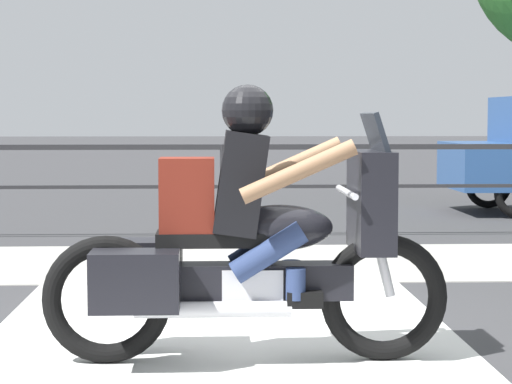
{
  "coord_description": "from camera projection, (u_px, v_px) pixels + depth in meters",
  "views": [
    {
      "loc": [
        -0.12,
        -5.99,
        1.4
      ],
      "look_at": [
        0.2,
        1.23,
        0.84
      ],
      "focal_mm": 70.0,
      "sensor_mm": 36.0,
      "label": 1
    }
  ],
  "objects": [
    {
      "name": "fence_railing",
      "position": [
        222.0,
        164.0,
        11.33
      ],
      "size": [
        36.0,
        0.05,
        1.07
      ],
      "color": "#232326",
      "rests_on": "ground"
    },
    {
      "name": "motorcycle",
      "position": [
        246.0,
        241.0,
        5.62
      ],
      "size": [
        2.3,
        0.76,
        1.57
      ],
      "rotation": [
        0.0,
        0.0,
        0.07
      ],
      "color": "black",
      "rests_on": "ground"
    },
    {
      "name": "sidewalk_band",
      "position": [
        224.0,
        262.0,
        9.47
      ],
      "size": [
        44.0,
        2.4,
        0.01
      ],
      "primitive_type": "cube",
      "color": "#A8A59E",
      "rests_on": "ground"
    },
    {
      "name": "ground_plane",
      "position": [
        232.0,
        345.0,
        6.08
      ],
      "size": [
        120.0,
        120.0,
        0.0
      ],
      "primitive_type": "plane",
      "color": "#38383A"
    },
    {
      "name": "crosswalk_band",
      "position": [
        224.0,
        352.0,
        5.88
      ],
      "size": [
        2.98,
        6.0,
        0.01
      ],
      "primitive_type": "cube",
      "color": "silver",
      "rests_on": "ground"
    }
  ]
}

